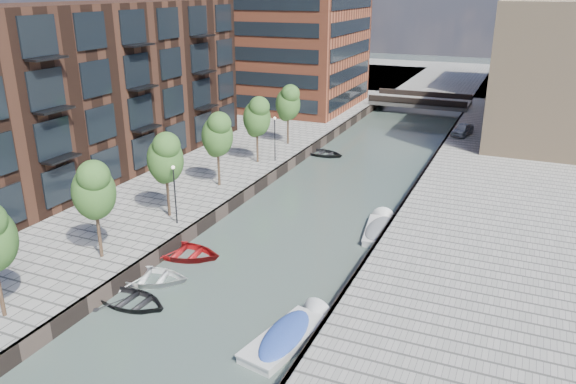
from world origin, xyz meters
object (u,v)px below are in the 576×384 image
Objects in this scene: car at (463,129)px; tree_3 at (165,157)px; bridge at (420,101)px; sloop_4 at (323,155)px; tree_5 at (257,116)px; tree_4 at (217,133)px; sloop_2 at (183,256)px; motorboat_4 at (380,229)px; tree_2 at (93,189)px; motorboat_3 at (291,334)px; tree_6 at (288,102)px; sloop_0 at (131,304)px; sloop_3 at (149,281)px.

tree_3 is at bearing -103.74° from car.
bridge is 25.88m from sloop_4.
sloop_4 is (3.61, 7.62, -5.31)m from tree_5.
tree_4 reaches higher than sloop_2.
tree_4 reaches higher than motorboat_4.
tree_2 is at bearing -98.95° from bridge.
motorboat_3 is (9.84, -5.42, 0.23)m from sloop_2.
tree_6 reaches higher than motorboat_4.
tree_5 is 24.14m from car.
motorboat_3 is 14.24m from motorboat_4.
tree_2 is at bearing -138.13° from motorboat_4.
tree_3 reaches higher than bridge.
bridge is at bearing 79.75° from tree_3.
tree_2 is 1.16× the size of sloop_2.
tree_3 is 15.69m from motorboat_4.
car is at bearing 33.76° from tree_6.
tree_6 is at bearing 131.53° from motorboat_4.
sloop_0 is 2.56m from sloop_3.
sloop_0 is at bearing -76.60° from tree_4.
sloop_3 reaches higher than sloop_4.
tree_4 is 12.14m from sloop_2.
tree_4 is at bearing 15.52° from sloop_0.
sloop_2 is 0.95× the size of motorboat_4.
tree_3 is 22.56m from sloop_4.
tree_3 is at bearing -90.00° from tree_4.
tree_5 is 1.26× the size of sloop_3.
car is (7.50, -15.31, 0.25)m from bridge.
tree_3 reaches higher than sloop_3.
sloop_0 is at bearing -176.31° from motorboat_3.
sloop_2 reaches higher than sloop_3.
tree_2 and tree_5 have the same top height.
car is at bearing -26.18° from sloop_2.
bridge is 54.21m from sloop_3.
bridge is 2.91× the size of sloop_0.
tree_4 is 1.33× the size of sloop_0.
tree_5 is at bearing 11.61° from sloop_0.
motorboat_4 is at bearing -6.64° from tree_4.
car is at bearing 85.95° from motorboat_3.
tree_4 reaches higher than sloop_0.
tree_5 reaches higher than sloop_0.
sloop_2 is (3.29, -24.41, -5.31)m from tree_6.
tree_5 is at bearing 90.00° from tree_4.
tree_5 is at bearing -90.00° from tree_6.
tree_6 is 1.58× the size of car.
motorboat_3 is at bearing -116.88° from sloop_3.
tree_5 is 1.00× the size of tree_6.
tree_6 is 31.13m from sloop_0.
tree_5 is at bearing 119.90° from motorboat_3.
tree_2 reaches higher than sloop_2.
tree_4 is 1.16× the size of sloop_2.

